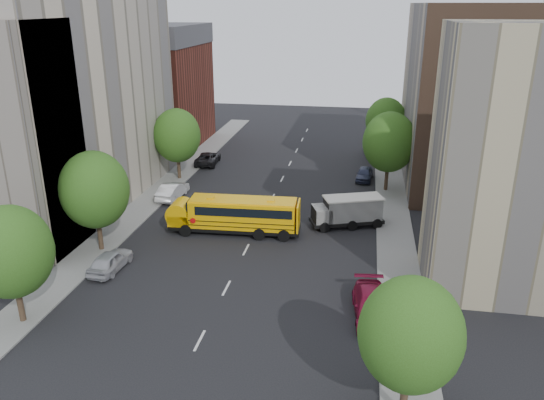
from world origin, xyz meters
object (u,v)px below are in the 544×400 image
(street_tree_1, at_px, (94,190))
(street_tree_3, at_px, (411,335))
(street_tree_4, at_px, (389,142))
(street_tree_5, at_px, (386,121))
(parked_car_3, at_px, (372,306))
(parked_car_4, at_px, (364,174))
(parked_car_1, at_px, (173,191))
(parked_car_5, at_px, (372,148))
(street_tree_2, at_px, (177,136))
(parked_car_0, at_px, (110,261))
(street_tree_0, at_px, (10,252))
(safari_truck, at_px, (348,211))
(parked_car_2, at_px, (208,158))
(school_bus, at_px, (234,213))

(street_tree_1, distance_m, street_tree_3, 26.08)
(street_tree_4, height_order, street_tree_5, street_tree_4)
(street_tree_5, relative_size, parked_car_3, 1.39)
(parked_car_3, bearing_deg, parked_car_4, 86.05)
(street_tree_1, xyz_separation_m, parked_car_4, (19.80, 21.16, -4.27))
(parked_car_1, bearing_deg, parked_car_5, -130.88)
(street_tree_2, height_order, parked_car_1, street_tree_2)
(parked_car_0, xyz_separation_m, parked_car_5, (18.40, 34.77, 0.07))
(street_tree_1, height_order, street_tree_4, street_tree_4)
(street_tree_1, distance_m, street_tree_5, 37.20)
(street_tree_0, xyz_separation_m, street_tree_4, (22.00, 28.00, 0.43))
(safari_truck, height_order, parked_car_0, safari_truck)
(street_tree_4, distance_m, parked_car_1, 21.86)
(street_tree_1, xyz_separation_m, street_tree_5, (22.00, 30.00, -0.25))
(parked_car_4, bearing_deg, street_tree_1, -127.89)
(street_tree_4, xyz_separation_m, parked_car_1, (-20.60, -5.92, -4.29))
(street_tree_4, xyz_separation_m, parked_car_2, (-20.60, 6.11, -4.36))
(street_tree_1, relative_size, school_bus, 0.72)
(parked_car_0, bearing_deg, street_tree_5, -117.72)
(school_bus, height_order, parked_car_1, school_bus)
(parked_car_4, distance_m, parked_car_5, 10.72)
(parked_car_0, xyz_separation_m, parked_car_4, (17.60, 24.08, -0.05))
(parked_car_1, height_order, parked_car_2, parked_car_1)
(parked_car_0, relative_size, parked_car_5, 0.89)
(street_tree_0, bearing_deg, parked_car_1, 86.37)
(street_tree_4, relative_size, street_tree_5, 1.08)
(safari_truck, distance_m, parked_car_0, 19.70)
(school_bus, bearing_deg, street_tree_3, -59.08)
(street_tree_2, bearing_deg, street_tree_3, -55.49)
(parked_car_1, distance_m, parked_car_3, 26.28)
(street_tree_0, xyz_separation_m, street_tree_2, (0.00, 28.00, 0.19))
(street_tree_1, distance_m, parked_car_0, 5.58)
(street_tree_4, height_order, parked_car_2, street_tree_4)
(street_tree_2, distance_m, parked_car_2, 7.49)
(street_tree_3, height_order, parked_car_2, street_tree_3)
(street_tree_3, distance_m, parked_car_3, 9.04)
(parked_car_1, distance_m, parked_car_5, 27.55)
(street_tree_4, height_order, parked_car_4, street_tree_4)
(street_tree_0, distance_m, parked_car_3, 21.36)
(school_bus, bearing_deg, street_tree_0, -124.41)
(parked_car_4, relative_size, parked_car_5, 0.82)
(parked_car_2, bearing_deg, safari_truck, 132.71)
(street_tree_0, relative_size, street_tree_4, 0.91)
(street_tree_1, relative_size, street_tree_5, 1.05)
(street_tree_2, distance_m, street_tree_4, 22.00)
(safari_truck, height_order, parked_car_3, safari_truck)
(street_tree_0, height_order, parked_car_0, street_tree_0)
(street_tree_1, height_order, parked_car_5, street_tree_1)
(street_tree_2, relative_size, street_tree_5, 1.03)
(parked_car_2, relative_size, parked_car_3, 0.95)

